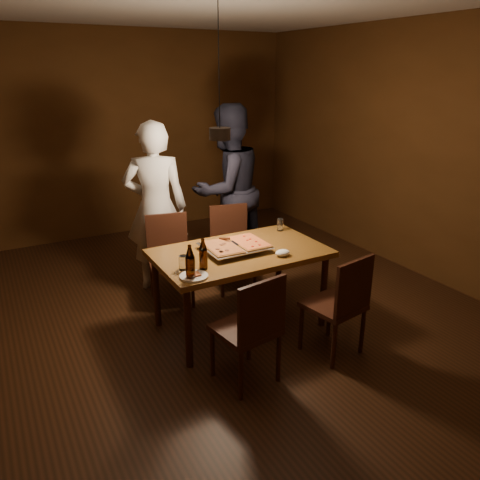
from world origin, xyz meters
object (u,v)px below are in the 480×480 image
pizza_tray (235,248)px  beer_bottle_b (203,254)px  chair_far_right (231,239)px  diner_white (156,207)px  dining_table (240,258)px  chair_far_left (169,250)px  chair_near_right (342,298)px  beer_bottle_a (190,262)px  pendant_lamp (220,133)px  diner_dark (228,190)px  plate_slice (194,276)px  chair_near_left (252,321)px

pizza_tray → beer_bottle_b: beer_bottle_b is taller
chair_far_right → diner_white: (-0.70, 0.36, 0.36)m
dining_table → chair_far_left: size_ratio=3.00×
dining_table → chair_near_right: 0.97m
beer_bottle_a → beer_bottle_b: 0.22m
beer_bottle_b → pendant_lamp: bearing=48.2°
diner_white → diner_dark: bearing=-152.8°
dining_table → chair_near_right: chair_near_right is taller
plate_slice → chair_far_right: bearing=50.7°
beer_bottle_b → chair_far_left: bearing=85.1°
chair_near_left → dining_table: bearing=58.3°
chair_far_left → beer_bottle_b: (-0.09, -1.04, 0.34)m
diner_white → dining_table: bearing=128.5°
pizza_tray → dining_table: bearing=-32.9°
dining_table → pendant_lamp: (-0.08, 0.21, 1.08)m
diner_dark → chair_near_left: bearing=53.2°
plate_slice → beer_bottle_a: bearing=-144.7°
chair_far_left → chair_near_right: size_ratio=1.03×
chair_far_left → beer_bottle_b: size_ratio=1.96×
chair_far_right → beer_bottle_b: beer_bottle_b is taller
chair_near_right → diner_white: 2.21m
pizza_tray → plate_slice: size_ratio=2.47×
beer_bottle_a → chair_far_right: bearing=50.3°
chair_near_right → pizza_tray: size_ratio=0.88×
pizza_tray → plate_slice: 0.65m
chair_far_right → chair_near_right: bearing=105.8°
pizza_tray → beer_bottle_b: bearing=-148.3°
dining_table → chair_near_left: chair_near_left is taller
diner_dark → plate_slice: bearing=40.9°
pizza_tray → plate_slice: (-0.55, -0.35, -0.01)m
chair_near_right → plate_slice: 1.20m
chair_far_left → chair_near_right: 1.86m
chair_far_left → diner_white: 0.51m
chair_near_right → plate_slice: (-1.07, 0.51, 0.22)m
dining_table → diner_dark: bearing=66.9°
chair_far_left → pendant_lamp: (0.28, -0.62, 1.22)m
chair_near_left → beer_bottle_b: size_ratio=1.90×
chair_far_left → pizza_tray: chair_far_left is taller
diner_white → chair_near_left: bearing=112.2°
chair_far_left → pendant_lamp: pendant_lamp is taller
chair_near_right → pendant_lamp: 1.70m
beer_bottle_b → diner_dark: size_ratio=0.13×
pendant_lamp → chair_near_left: bearing=-104.6°
plate_slice → pendant_lamp: bearing=46.2°
chair_near_left → chair_near_right: 0.82m
chair_near_right → beer_bottle_b: (-0.93, 0.62, 0.34)m
beer_bottle_a → diner_dark: (1.16, 1.61, 0.07)m
chair_far_left → plate_slice: chair_far_left is taller
dining_table → diner_white: bearing=106.7°
beer_bottle_b → plate_slice: beer_bottle_b is taller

